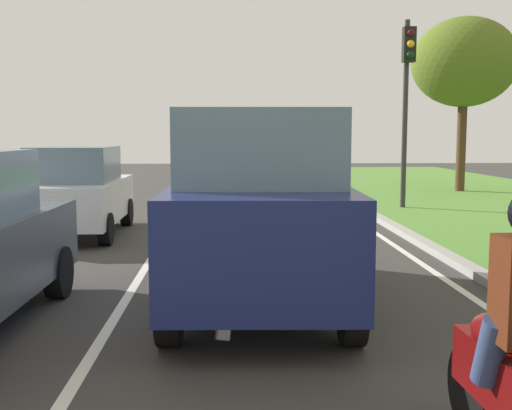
{
  "coord_description": "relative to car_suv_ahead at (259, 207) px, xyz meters",
  "views": [
    {
      "loc": [
        0.56,
        1.0,
        2.03
      ],
      "look_at": [
        0.89,
        8.25,
        1.2
      ],
      "focal_mm": 43.76,
      "sensor_mm": 36.0,
      "label": 1
    }
  ],
  "objects": [
    {
      "name": "ground_plane",
      "position": [
        -0.93,
        5.69,
        -1.17
      ],
      "size": [
        60.0,
        60.0,
        0.0
      ],
      "primitive_type": "plane",
      "color": "#383533"
    },
    {
      "name": "lane_line_center",
      "position": [
        -1.63,
        5.69,
        -1.16
      ],
      "size": [
        0.12,
        32.0,
        0.01
      ],
      "primitive_type": "cube",
      "color": "silver",
      "rests_on": "ground"
    },
    {
      "name": "lane_line_right_edge",
      "position": [
        2.67,
        5.69,
        -1.16
      ],
      "size": [
        0.12,
        32.0,
        0.01
      ],
      "primitive_type": "cube",
      "color": "silver",
      "rests_on": "ground"
    },
    {
      "name": "curb_right",
      "position": [
        3.17,
        5.69,
        -1.11
      ],
      "size": [
        0.24,
        48.0,
        0.12
      ],
      "primitive_type": "cube",
      "color": "#9E9B93",
      "rests_on": "ground"
    },
    {
      "name": "car_suv_ahead",
      "position": [
        0.0,
        0.0,
        0.0
      ],
      "size": [
        2.11,
        4.57,
        2.28
      ],
      "rotation": [
        0.0,
        0.0,
        -0.04
      ],
      "color": "navy",
      "rests_on": "ground"
    },
    {
      "name": "car_hatchback_far",
      "position": [
        -3.37,
        5.24,
        -0.28
      ],
      "size": [
        1.76,
        3.71,
        1.78
      ],
      "rotation": [
        0.0,
        0.0,
        0.01
      ],
      "color": "silver",
      "rests_on": "ground"
    },
    {
      "name": "traffic_light_near_right",
      "position": [
        4.35,
        9.11,
        2.23
      ],
      "size": [
        0.32,
        0.5,
        5.0
      ],
      "color": "#2D2D2D",
      "rests_on": "ground"
    },
    {
      "name": "tree_roadside_far",
      "position": [
        7.7,
        13.97,
        3.27
      ],
      "size": [
        3.55,
        3.55,
        5.97
      ],
      "color": "#4C331E",
      "rests_on": "ground"
    }
  ]
}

